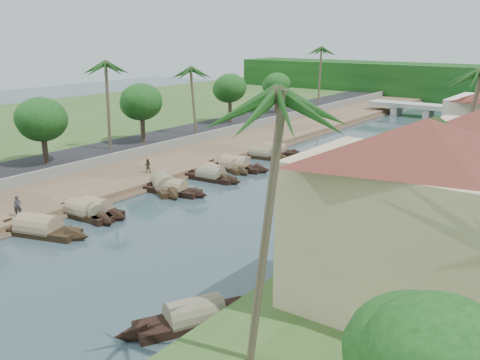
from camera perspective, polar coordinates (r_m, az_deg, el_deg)
The scene contains 37 objects.
ground at distance 41.42m, azimuth -7.30°, elevation -6.34°, with size 220.00×220.00×0.00m, color #32454B.
left_bank at distance 65.74m, azimuth -5.58°, elevation 2.35°, with size 10.00×180.00×0.80m, color brown.
road at distance 71.49m, azimuth -10.71°, elevation 3.47°, with size 8.00×180.00×1.40m, color black.
retaining_wall at distance 68.34m, azimuth -8.24°, elevation 3.58°, with size 0.40×180.00×1.10m, color slate.
far_left_fill at distance 92.33m, azimuth -22.16°, elevation 5.28°, with size 45.00×220.00×1.35m, color #2C5120.
bridge at distance 104.12m, azimuth 21.08°, elevation 7.02°, with size 28.00×4.00×2.40m.
building_near at distance 28.31m, azimuth 18.46°, elevation -3.78°, with size 14.85×14.85×10.20m.
sampan_2 at distance 44.84m, azimuth -20.69°, elevation -4.95°, with size 9.54×4.66×2.44m.
sampan_3 at distance 47.46m, azimuth -15.61°, elevation -3.40°, with size 7.28×2.70×1.96m.
sampan_4 at distance 47.86m, azimuth -16.51°, elevation -3.30°, with size 7.67×2.16×2.17m.
sampan_5 at distance 47.92m, azimuth -15.20°, elevation -3.17°, with size 7.29×2.64×2.27m.
sampan_6 at distance 53.99m, azimuth -8.09°, elevation -0.65°, with size 8.37×5.88×2.50m.
sampan_7 at distance 52.83m, azimuth -7.25°, elevation -0.99°, with size 8.37×2.93×2.19m.
sampan_8 at distance 58.08m, azimuth -2.85°, elevation 0.64°, with size 7.11×4.07×2.17m.
sampan_9 at distance 57.13m, azimuth -3.21°, elevation 0.38°, with size 8.03×2.12×2.03m.
sampan_10 at distance 61.62m, azimuth -0.98°, elevation 1.53°, with size 8.02×4.80×2.21m.
sampan_11 at distance 61.25m, azimuth -0.64°, elevation 1.46°, with size 9.14×4.22×2.52m.
sampan_12 at distance 67.03m, azimuth 2.29°, elevation 2.67°, with size 8.42×2.63×2.00m.
sampan_13 at distance 69.28m, azimuth 3.83°, elevation 3.08°, with size 7.98×3.63×2.15m.
sampan_14 at distance 30.00m, azimuth -4.88°, elevation -14.40°, with size 5.70×8.73×2.18m.
sampan_15 at distance 43.09m, azimuth 11.25°, elevation -5.06°, with size 2.57×6.82×1.85m.
sampan_16 at distance 54.64m, azimuth 16.44°, elevation -0.97°, with size 2.87×7.84×1.93m.
canoe_1 at distance 49.16m, azimuth -15.29°, elevation -3.09°, with size 4.97×1.10×0.80m.
canoe_2 at distance 59.53m, azimuth -3.43°, elevation 0.69°, with size 5.80×2.66×0.85m.
palm_0 at distance 20.94m, azimuth 1.94°, elevation 8.60°, with size 3.20×3.20×13.48m.
palm_1 at distance 37.45m, azimuth 19.18°, elevation 5.78°, with size 3.20×3.20×10.08m.
palm_2 at distance 51.55m, azimuth 23.30°, elevation 10.31°, with size 3.20×3.20×12.35m.
palm_5 at distance 66.25m, azimuth -14.21°, elevation 11.81°, with size 3.20×3.20×11.95m.
palm_6 at distance 74.46m, azimuth -4.95°, elevation 11.59°, with size 3.20×3.20×10.61m.
palm_8 at distance 101.41m, azimuth 8.58°, elevation 13.61°, with size 3.20×3.20×12.59m.
tree_2 at distance 61.41m, azimuth -20.36°, elevation 5.99°, with size 5.41×5.41×7.05m.
tree_3 at distance 70.39m, azimuth -10.46°, elevation 8.11°, with size 5.36×5.36×7.41m.
tree_4 at distance 84.34m, azimuth -1.09°, elevation 9.70°, with size 5.03×5.03×7.47m.
tree_5 at distance 95.54m, azimuth 3.92°, elevation 10.05°, with size 4.63×4.63×6.80m.
tree_7 at distance 17.90m, azimuth 19.49°, elevation -17.59°, with size 4.61×4.61×6.63m.
person_near at distance 47.00m, azimuth -22.63°, elevation -2.61°, with size 0.63×0.42×1.74m, color #2B2D34.
person_far at distance 57.82m, azimuth -9.84°, elevation 1.52°, with size 0.73×0.57×1.50m, color #333224.
Camera 1 is at (26.66, -27.72, 15.38)m, focal length 40.00 mm.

